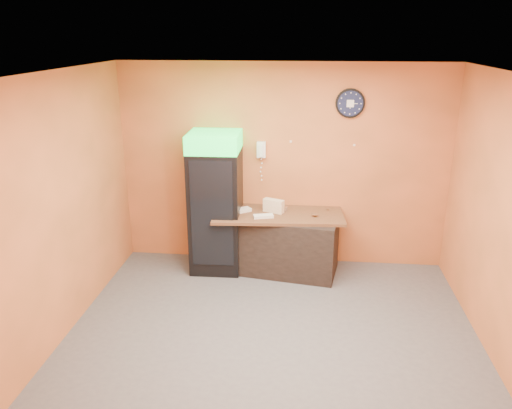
# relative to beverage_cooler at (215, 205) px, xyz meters

# --- Properties ---
(floor) EXTENTS (4.50, 4.50, 0.00)m
(floor) POSITION_rel_beverage_cooler_xyz_m (0.89, -1.61, -0.94)
(floor) COLOR #47474C
(floor) RESTS_ON ground
(back_wall) EXTENTS (4.50, 0.02, 2.80)m
(back_wall) POSITION_rel_beverage_cooler_xyz_m (0.89, 0.39, 0.46)
(back_wall) COLOR orange
(back_wall) RESTS_ON floor
(left_wall) EXTENTS (0.02, 4.00, 2.80)m
(left_wall) POSITION_rel_beverage_cooler_xyz_m (-1.36, -1.61, 0.46)
(left_wall) COLOR orange
(left_wall) RESTS_ON floor
(right_wall) EXTENTS (0.02, 4.00, 2.80)m
(right_wall) POSITION_rel_beverage_cooler_xyz_m (3.14, -1.61, 0.46)
(right_wall) COLOR orange
(right_wall) RESTS_ON floor
(ceiling) EXTENTS (4.50, 4.00, 0.02)m
(ceiling) POSITION_rel_beverage_cooler_xyz_m (0.89, -1.61, 1.86)
(ceiling) COLOR white
(ceiling) RESTS_ON back_wall
(beverage_cooler) EXTENTS (0.69, 0.70, 1.92)m
(beverage_cooler) POSITION_rel_beverage_cooler_xyz_m (0.00, 0.00, 0.00)
(beverage_cooler) COLOR black
(beverage_cooler) RESTS_ON floor
(prep_counter) EXTENTS (1.69, 0.96, 0.80)m
(prep_counter) POSITION_rel_beverage_cooler_xyz_m (0.85, 0.04, -0.54)
(prep_counter) COLOR black
(prep_counter) RESTS_ON floor
(wall_clock) EXTENTS (0.38, 0.06, 0.38)m
(wall_clock) POSITION_rel_beverage_cooler_xyz_m (1.75, 0.36, 1.34)
(wall_clock) COLOR black
(wall_clock) RESTS_ON back_wall
(wall_phone) EXTENTS (0.12, 0.10, 0.22)m
(wall_phone) POSITION_rel_beverage_cooler_xyz_m (0.59, 0.34, 0.70)
(wall_phone) COLOR white
(wall_phone) RESTS_ON back_wall
(butcher_paper) EXTENTS (1.79, 0.88, 0.04)m
(butcher_paper) POSITION_rel_beverage_cooler_xyz_m (0.85, 0.04, -0.12)
(butcher_paper) COLOR brown
(butcher_paper) RESTS_ON prep_counter
(sub_roll_stack) EXTENTS (0.30, 0.20, 0.18)m
(sub_roll_stack) POSITION_rel_beverage_cooler_xyz_m (0.79, 0.07, -0.01)
(sub_roll_stack) COLOR beige
(sub_roll_stack) RESTS_ON butcher_paper
(wrapped_sandwich_left) EXTENTS (0.27, 0.17, 0.04)m
(wrapped_sandwich_left) POSITION_rel_beverage_cooler_xyz_m (0.23, -0.01, -0.08)
(wrapped_sandwich_left) COLOR silver
(wrapped_sandwich_left) RESTS_ON butcher_paper
(wrapped_sandwich_mid) EXTENTS (0.28, 0.17, 0.04)m
(wrapped_sandwich_mid) POSITION_rel_beverage_cooler_xyz_m (0.67, -0.15, -0.08)
(wrapped_sandwich_mid) COLOR silver
(wrapped_sandwich_mid) RESTS_ON butcher_paper
(wrapped_sandwich_right) EXTENTS (0.32, 0.28, 0.04)m
(wrapped_sandwich_right) POSITION_rel_beverage_cooler_xyz_m (0.33, 0.02, -0.08)
(wrapped_sandwich_right) COLOR silver
(wrapped_sandwich_right) RESTS_ON butcher_paper
(kitchen_tool) EXTENTS (0.06, 0.06, 0.06)m
(kitchen_tool) POSITION_rel_beverage_cooler_xyz_m (0.95, 0.13, -0.07)
(kitchen_tool) COLOR silver
(kitchen_tool) RESTS_ON butcher_paper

